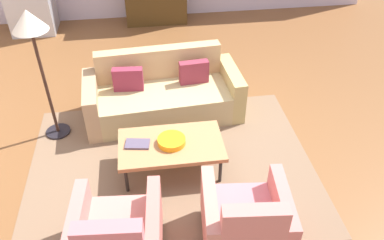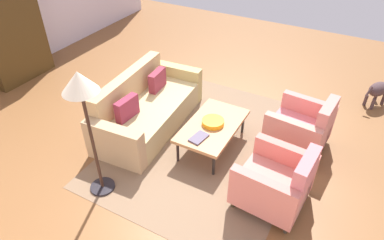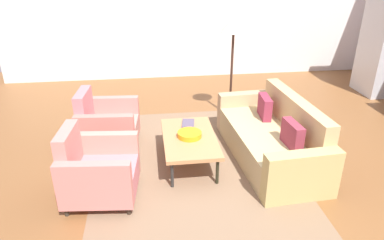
% 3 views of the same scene
% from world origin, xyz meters
% --- Properties ---
extents(ground_plane, '(10.19, 10.19, 0.00)m').
position_xyz_m(ground_plane, '(0.00, 0.00, 0.00)').
color(ground_plane, brown).
extents(area_rug, '(3.40, 2.60, 0.01)m').
position_xyz_m(area_rug, '(-0.37, -0.43, 0.00)').
color(area_rug, '#7D624A').
rests_on(area_rug, ground).
extents(couch, '(2.16, 1.04, 0.86)m').
position_xyz_m(couch, '(-0.38, 0.71, 0.29)').
color(couch, tan).
rests_on(couch, ground).
extents(coffee_table, '(1.20, 0.70, 0.41)m').
position_xyz_m(coffee_table, '(-0.37, -0.48, 0.37)').
color(coffee_table, black).
rests_on(coffee_table, ground).
extents(armchair_left, '(0.86, 0.86, 0.88)m').
position_xyz_m(armchair_left, '(-0.98, -1.64, 0.34)').
color(armchair_left, '#372D1A').
rests_on(armchair_left, ground).
extents(armchair_right, '(0.87, 0.87, 0.88)m').
position_xyz_m(armchair_right, '(0.22, -1.64, 0.34)').
color(armchair_right, '#2F261D').
rests_on(armchair_right, ground).
extents(fruit_bowl, '(0.32, 0.32, 0.07)m').
position_xyz_m(fruit_bowl, '(-0.36, -0.48, 0.44)').
color(fruit_bowl, orange).
rests_on(fruit_bowl, coffee_table).
extents(book_stack, '(0.30, 0.21, 0.03)m').
position_xyz_m(book_stack, '(-0.75, -0.45, 0.42)').
color(book_stack, '#544A5F').
rests_on(book_stack, coffee_table).
extents(floor_lamp, '(0.40, 0.40, 1.72)m').
position_xyz_m(floor_lamp, '(-1.81, 0.41, 1.44)').
color(floor_lamp, black).
rests_on(floor_lamp, ground).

